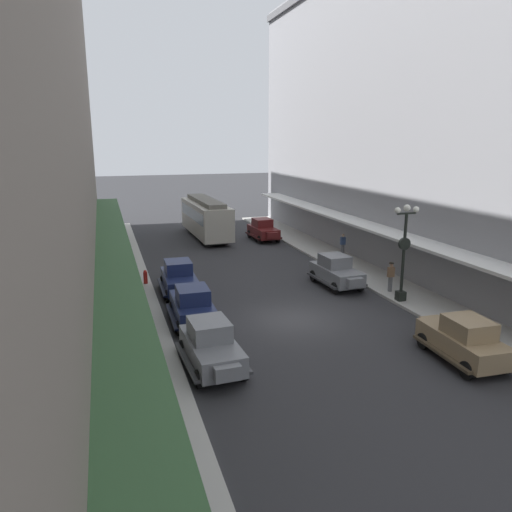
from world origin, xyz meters
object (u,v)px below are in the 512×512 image
(parked_car_1, at_px, (263,229))
(pedestrian_0, at_px, (116,286))
(parked_car_4, at_px, (179,277))
(pedestrian_1, at_px, (343,245))
(pedestrian_3, at_px, (391,277))
(lamp_post_with_clock, at_px, (404,249))
(streetcar, at_px, (206,216))
(parked_car_3, at_px, (192,304))
(parked_car_5, at_px, (464,338))
(parked_car_2, at_px, (336,270))
(pedestrian_2, at_px, (128,288))
(parked_car_0, at_px, (211,344))
(fire_hydrant, at_px, (145,277))

(parked_car_1, xyz_separation_m, pedestrian_0, (-12.73, -13.67, 0.05))
(parked_car_4, xyz_separation_m, pedestrian_1, (12.82, 4.82, 0.05))
(pedestrian_3, bearing_deg, parked_car_1, 97.30)
(lamp_post_with_clock, distance_m, pedestrian_0, 15.28)
(streetcar, bearing_deg, parked_car_1, -29.09)
(lamp_post_with_clock, distance_m, pedestrian_1, 10.45)
(parked_car_3, relative_size, parked_car_5, 0.99)
(parked_car_2, height_order, streetcar, streetcar)
(parked_car_1, distance_m, pedestrian_2, 18.72)
(streetcar, bearing_deg, parked_car_0, -101.41)
(parked_car_4, relative_size, pedestrian_1, 2.61)
(parked_car_2, bearing_deg, pedestrian_3, -46.23)
(streetcar, distance_m, pedestrian_1, 13.23)
(parked_car_5, relative_size, streetcar, 0.45)
(parked_car_2, bearing_deg, pedestrian_2, -179.81)
(lamp_post_with_clock, height_order, pedestrian_2, lamp_post_with_clock)
(lamp_post_with_clock, xyz_separation_m, pedestrian_1, (1.78, 10.10, -2.00))
(parked_car_0, height_order, pedestrian_0, parked_car_0)
(streetcar, distance_m, fire_hydrant, 14.83)
(parked_car_0, xyz_separation_m, parked_car_1, (9.53, 22.40, 0.00))
(parked_car_4, relative_size, lamp_post_with_clock, 0.83)
(streetcar, bearing_deg, pedestrian_3, -70.81)
(parked_car_1, xyz_separation_m, parked_car_5, (0.06, -24.83, 0.00))
(lamp_post_with_clock, height_order, fire_hydrant, lamp_post_with_clock)
(streetcar, relative_size, pedestrian_1, 5.89)
(parked_car_4, distance_m, pedestrian_3, 11.98)
(streetcar, bearing_deg, parked_car_4, -107.33)
(parked_car_5, bearing_deg, parked_car_1, 90.15)
(fire_hydrant, bearing_deg, pedestrian_1, 10.93)
(parked_car_2, bearing_deg, parked_car_3, -159.69)
(parked_car_4, bearing_deg, parked_car_2, -8.65)
(streetcar, bearing_deg, lamp_post_with_clock, -73.05)
(parked_car_1, bearing_deg, pedestrian_3, -82.70)
(parked_car_3, relative_size, fire_hydrant, 5.22)
(pedestrian_1, relative_size, pedestrian_3, 0.98)
(parked_car_1, relative_size, parked_car_3, 1.00)
(streetcar, bearing_deg, pedestrian_2, -114.66)
(pedestrian_3, bearing_deg, parked_car_3, -174.56)
(parked_car_2, bearing_deg, parked_car_4, 171.35)
(parked_car_0, xyz_separation_m, parked_car_2, (9.41, 8.23, 0.00))
(parked_car_1, bearing_deg, pedestrian_0, -132.96)
(parked_car_5, distance_m, pedestrian_1, 17.23)
(parked_car_0, height_order, pedestrian_3, parked_car_0)
(parked_car_2, distance_m, fire_hydrant, 11.39)
(pedestrian_0, bearing_deg, pedestrian_1, 19.34)
(parked_car_5, xyz_separation_m, lamp_post_with_clock, (1.70, 6.77, 2.04))
(parked_car_0, relative_size, parked_car_5, 1.00)
(parked_car_4, bearing_deg, fire_hydrant, 130.30)
(parked_car_2, xyz_separation_m, pedestrian_2, (-12.06, -0.04, 0.05))
(streetcar, xyz_separation_m, pedestrian_2, (-7.67, -16.72, -0.91))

